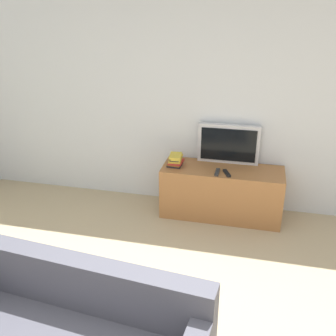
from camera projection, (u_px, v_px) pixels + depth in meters
wall_back at (210, 103)px, 4.61m from camera, size 9.00×0.06×2.60m
tv_stand at (221, 192)px, 4.68m from camera, size 1.41×0.52×0.60m
television at (229, 144)px, 4.65m from camera, size 0.72×0.09×0.47m
book_stack at (176, 160)px, 4.63m from camera, size 0.18×0.22×0.14m
remote_on_stand at (217, 172)px, 4.45m from camera, size 0.04×0.19×0.02m
remote_secondary at (227, 173)px, 4.42m from camera, size 0.11×0.19×0.02m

